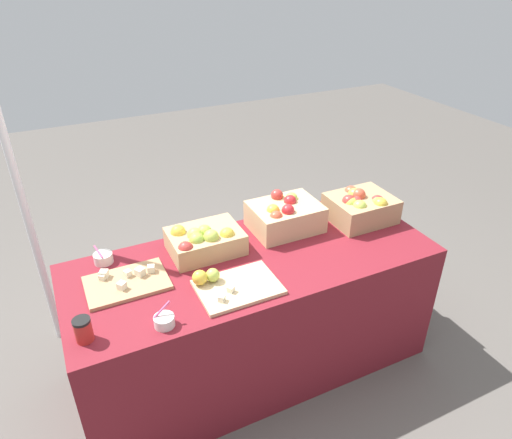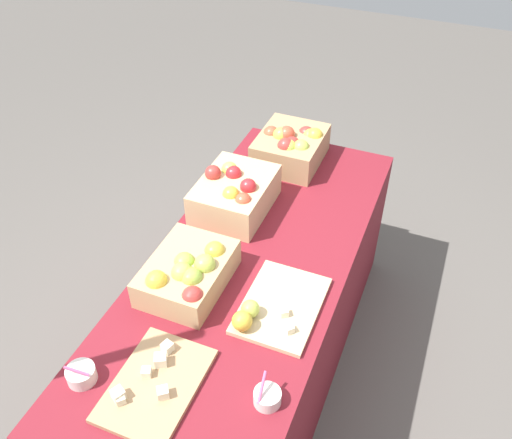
# 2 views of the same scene
# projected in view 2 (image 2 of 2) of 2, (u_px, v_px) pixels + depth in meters

# --- Properties ---
(ground_plane) EXTENTS (10.00, 10.00, 0.00)m
(ground_plane) POSITION_uv_depth(u_px,v_px,m) (251.00, 371.00, 2.65)
(ground_plane) COLOR #56514C
(table) EXTENTS (1.90, 0.76, 0.74)m
(table) POSITION_uv_depth(u_px,v_px,m) (251.00, 321.00, 2.42)
(table) COLOR maroon
(table) RESTS_ON ground_plane
(apple_crate_left) EXTENTS (0.36, 0.30, 0.19)m
(apple_crate_left) POSITION_uv_depth(u_px,v_px,m) (291.00, 146.00, 2.66)
(apple_crate_left) COLOR tan
(apple_crate_left) RESTS_ON table
(apple_crate_middle) EXTENTS (0.38, 0.29, 0.20)m
(apple_crate_middle) POSITION_uv_depth(u_px,v_px,m) (235.00, 193.00, 2.38)
(apple_crate_middle) COLOR tan
(apple_crate_middle) RESTS_ON table
(apple_crate_right) EXTENTS (0.37, 0.27, 0.16)m
(apple_crate_right) POSITION_uv_depth(u_px,v_px,m) (188.00, 273.00, 2.03)
(apple_crate_right) COLOR tan
(apple_crate_right) RESTS_ON table
(cutting_board_front) EXTENTS (0.38, 0.27, 0.09)m
(cutting_board_front) POSITION_uv_depth(u_px,v_px,m) (273.00, 308.00, 1.97)
(cutting_board_front) COLOR #D1B284
(cutting_board_front) RESTS_ON table
(cutting_board_back) EXTENTS (0.38, 0.26, 0.06)m
(cutting_board_back) POSITION_uv_depth(u_px,v_px,m) (155.00, 384.00, 1.74)
(cutting_board_back) COLOR tan
(cutting_board_back) RESTS_ON table
(sample_bowl_near) EXTENTS (0.09, 0.09, 0.11)m
(sample_bowl_near) POSITION_uv_depth(u_px,v_px,m) (267.00, 397.00, 1.69)
(sample_bowl_near) COLOR silver
(sample_bowl_near) RESTS_ON table
(sample_bowl_mid) EXTENTS (0.09, 0.09, 0.09)m
(sample_bowl_mid) POSITION_uv_depth(u_px,v_px,m) (81.00, 374.00, 1.75)
(sample_bowl_mid) COLOR silver
(sample_bowl_mid) RESTS_ON table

